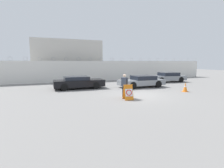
{
  "coord_description": "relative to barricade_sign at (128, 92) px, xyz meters",
  "views": [
    {
      "loc": [
        -6.83,
        -11.33,
        2.51
      ],
      "look_at": [
        -1.96,
        0.61,
        0.88
      ],
      "focal_mm": 28.0,
      "sensor_mm": 36.0,
      "label": 1
    }
  ],
  "objects": [
    {
      "name": "ground_plane",
      "position": [
        1.48,
        1.08,
        -0.5
      ],
      "size": [
        90.0,
        90.0,
        0.0
      ],
      "primitive_type": "plane",
      "color": "gray"
    },
    {
      "name": "parked_car_far_side",
      "position": [
        9.42,
        7.45,
        0.12
      ],
      "size": [
        4.73,
        2.15,
        1.2
      ],
      "rotation": [
        0.0,
        0.0,
        3.09
      ],
      "color": "black",
      "rests_on": "ground_plane"
    },
    {
      "name": "barricade_sign",
      "position": [
        0.0,
        0.0,
        0.0
      ],
      "size": [
        0.68,
        0.75,
        1.01
      ],
      "rotation": [
        0.0,
        0.0,
        -0.15
      ],
      "color": "orange",
      "rests_on": "ground_plane"
    },
    {
      "name": "perimeter_wall",
      "position": [
        1.48,
        12.23,
        0.83
      ],
      "size": [
        36.0,
        0.3,
        3.11
      ],
      "color": "silver",
      "rests_on": "ground_plane"
    },
    {
      "name": "parked_car_front_coupe",
      "position": [
        -2.1,
        6.09,
        0.1
      ],
      "size": [
        4.67,
        1.98,
        1.17
      ],
      "rotation": [
        0.0,
        0.0,
        -0.02
      ],
      "color": "black",
      "rests_on": "ground_plane"
    },
    {
      "name": "building_block",
      "position": [
        -1.76,
        16.46,
        2.27
      ],
      "size": [
        9.47,
        5.36,
        5.55
      ],
      "color": "beige",
      "rests_on": "ground_plane"
    },
    {
      "name": "traffic_cone_near",
      "position": [
        5.96,
        0.99,
        -0.12
      ],
      "size": [
        0.43,
        0.43,
        0.78
      ],
      "color": "orange",
      "rests_on": "ground_plane"
    },
    {
      "name": "parked_car_rear_sedan",
      "position": [
        3.97,
        4.72,
        0.09
      ],
      "size": [
        4.57,
        1.96,
        1.15
      ],
      "rotation": [
        0.0,
        0.0,
        3.13
      ],
      "color": "black",
      "rests_on": "ground_plane"
    },
    {
      "name": "security_guard",
      "position": [
        0.1,
        0.78,
        0.42
      ],
      "size": [
        0.4,
        0.66,
        1.67
      ],
      "rotation": [
        0.0,
        0.0,
        2.07
      ],
      "color": "black",
      "rests_on": "ground_plane"
    }
  ]
}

